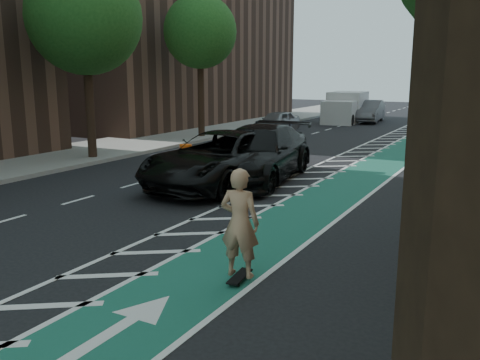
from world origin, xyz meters
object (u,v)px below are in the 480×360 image
Objects in this scene: suv_near at (221,159)px; barrel_a at (186,156)px; skateboarder at (240,223)px; suv_far at (257,153)px.

barrel_a is at bearing 144.09° from suv_near.
suv_near is at bearing -63.79° from skateboarder.
skateboarder reaches higher than suv_far.
suv_near is 3.92m from barrel_a.
skateboarder reaches higher than barrel_a.
skateboarder is 2.28× the size of barrel_a.
skateboarder is 7.87m from suv_near.
skateboarder is at bearing -72.12° from suv_far.
suv_near is at bearing -121.65° from suv_far.
suv_near is (-4.32, 6.58, -0.19)m from skateboarder.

